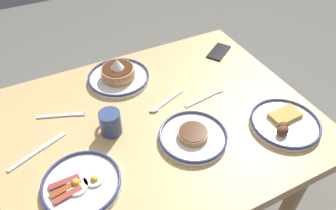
% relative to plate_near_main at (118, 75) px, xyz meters
% --- Properties ---
extents(dining_table, '(1.18, 0.94, 0.74)m').
position_rel_plate_near_main_xyz_m(dining_table, '(-0.06, 0.30, -0.12)').
color(dining_table, tan).
rests_on(dining_table, ground_plane).
extents(plate_near_main, '(0.27, 0.27, 0.11)m').
position_rel_plate_near_main_xyz_m(plate_near_main, '(0.00, 0.00, 0.00)').
color(plate_near_main, white).
rests_on(plate_near_main, dining_table).
extents(plate_center_pancakes, '(0.26, 0.26, 0.05)m').
position_rel_plate_near_main_xyz_m(plate_center_pancakes, '(-0.46, 0.55, -0.01)').
color(plate_center_pancakes, silver).
rests_on(plate_center_pancakes, dining_table).
extents(plate_far_companion, '(0.25, 0.25, 0.04)m').
position_rel_plate_near_main_xyz_m(plate_far_companion, '(0.29, 0.46, -0.01)').
color(plate_far_companion, white).
rests_on(plate_far_companion, dining_table).
extents(plate_far_side, '(0.25, 0.25, 0.04)m').
position_rel_plate_near_main_xyz_m(plate_far_side, '(-0.12, 0.45, -0.01)').
color(plate_far_side, white).
rests_on(plate_far_side, dining_table).
extents(coffee_mug, '(0.08, 0.11, 0.09)m').
position_rel_plate_near_main_xyz_m(coffee_mug, '(0.13, 0.28, 0.02)').
color(coffee_mug, '#334772').
rests_on(coffee_mug, dining_table).
extents(cell_phone, '(0.16, 0.14, 0.01)m').
position_rel_plate_near_main_xyz_m(cell_phone, '(-0.52, 0.02, -0.02)').
color(cell_phone, black).
rests_on(cell_phone, dining_table).
extents(fork_near, '(0.18, 0.08, 0.01)m').
position_rel_plate_near_main_xyz_m(fork_near, '(0.28, 0.12, -0.02)').
color(fork_near, silver).
rests_on(fork_near, dining_table).
extents(fork_far, '(0.19, 0.04, 0.01)m').
position_rel_plate_near_main_xyz_m(fork_far, '(-0.28, 0.28, -0.02)').
color(fork_far, silver).
rests_on(fork_far, dining_table).
extents(butter_knife, '(0.21, 0.10, 0.01)m').
position_rel_plate_near_main_xyz_m(butter_knife, '(0.40, 0.26, -0.02)').
color(butter_knife, silver).
rests_on(butter_knife, dining_table).
extents(tea_spoon, '(0.18, 0.08, 0.01)m').
position_rel_plate_near_main_xyz_m(tea_spoon, '(-0.10, 0.24, -0.02)').
color(tea_spoon, silver).
rests_on(tea_spoon, dining_table).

